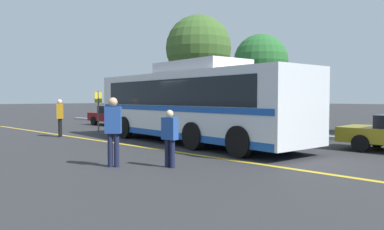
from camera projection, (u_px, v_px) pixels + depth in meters
ground_plane at (201, 145)px, 14.70m from camera, size 220.00×220.00×0.00m
lane_strip_0 at (151, 148)px, 13.81m from camera, size 30.78×0.20×0.01m
curb_strip at (264, 133)px, 19.18m from camera, size 38.78×0.36×0.15m
transit_bus at (192, 103)px, 15.29m from camera, size 11.29×3.89×3.30m
parked_car_0 at (115, 115)px, 25.19m from camera, size 4.12×1.86×1.33m
parked_car_1 at (181, 118)px, 20.79m from camera, size 4.62×2.08×1.43m
parked_car_2 at (256, 123)px, 17.10m from camera, size 4.01×1.93×1.39m
pedestrian_0 at (60, 115)px, 17.82m from camera, size 0.47×0.43×1.80m
pedestrian_1 at (113, 127)px, 10.02m from camera, size 0.46×0.45×1.87m
pedestrian_2 at (170, 135)px, 9.95m from camera, size 0.45×0.28×1.54m
bus_stop_sign at (98, 107)px, 19.50m from camera, size 0.08×0.40×2.22m
tree_0 at (261, 62)px, 23.80m from camera, size 3.44×3.44×5.91m
tree_2 at (199, 48)px, 28.70m from camera, size 5.04×5.04×8.20m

